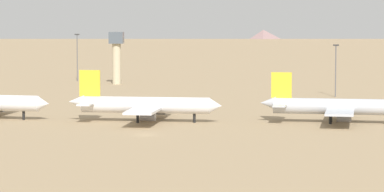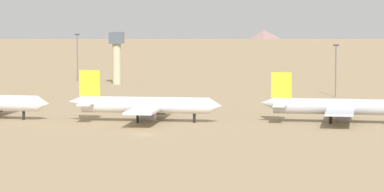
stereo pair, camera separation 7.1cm
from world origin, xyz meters
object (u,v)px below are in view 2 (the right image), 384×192
Objects in this scene: parked_jet_yellow_4 at (335,107)px; control_tower at (117,53)px; light_pole_east at (336,67)px; light_pole_west at (77,54)px; parked_jet_yellow_3 at (144,105)px.

parked_jet_yellow_4 is 143.35m from control_tower.
light_pole_west is at bearing 144.88° from light_pole_east.
parked_jet_yellow_4 is at bearing -58.18° from light_pole_west.
light_pole_east is (6.76, 74.12, 5.54)m from parked_jet_yellow_4.
light_pole_west is 114.48m from light_pole_east.
light_pole_west is at bearing 110.91° from parked_jet_yellow_3.
parked_jet_yellow_4 is 2.21× the size of light_pole_east.
parked_jet_yellow_3 is 2.29× the size of light_pole_east.
parked_jet_yellow_3 is 46.23m from parked_jet_yellow_4.
light_pole_west reaches higher than parked_jet_yellow_4.
parked_jet_yellow_4 is 74.63m from light_pole_east.
light_pole_west is at bearing 128.80° from parked_jet_yellow_4.
control_tower is 1.17× the size of light_pole_east.
light_pole_west is at bearing 139.37° from control_tower.
light_pole_east is at bearing 91.77° from parked_jet_yellow_4.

